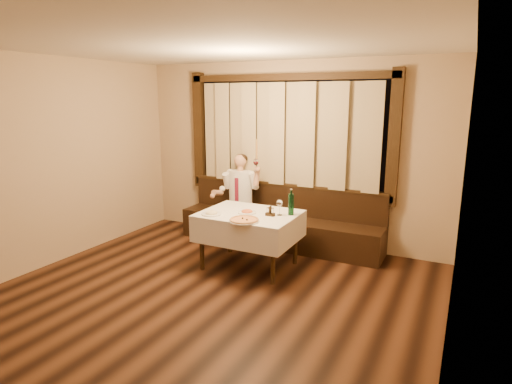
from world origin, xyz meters
The scene contains 10 objects.
room centered at (0.00, 0.97, 1.50)m, with size 5.01×6.01×2.81m.
banquette centered at (0.00, 2.72, 0.31)m, with size 3.20×0.61×0.94m.
dining_table centered at (0.00, 1.70, 0.65)m, with size 1.27×0.97×0.76m.
pizza centered at (0.13, 1.32, 0.77)m, with size 0.38×0.38×0.04m.
pasta_red centered at (-0.03, 1.68, 0.79)m, with size 0.25×0.25×0.08m.
pasta_cream centered at (-0.40, 1.40, 0.79)m, with size 0.26×0.26×0.09m.
green_bottle centered at (0.53, 1.86, 0.90)m, with size 0.08×0.08×0.35m.
table_wine_glass centered at (0.41, 1.78, 0.91)m, with size 0.08×0.08×0.21m.
cruet_caddy centered at (0.31, 1.69, 0.80)m, with size 0.12×0.06×0.13m.
seated_man centered at (-0.68, 2.63, 0.81)m, with size 0.75×0.56×1.38m.
Camera 1 is at (2.54, -3.15, 2.26)m, focal length 30.00 mm.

